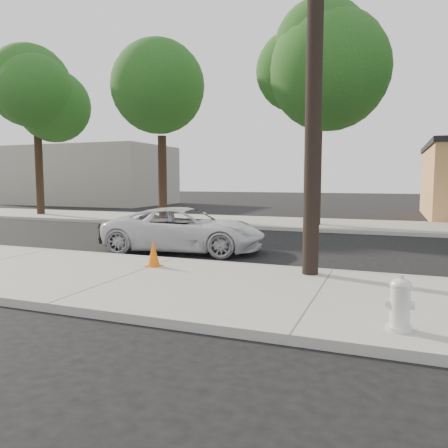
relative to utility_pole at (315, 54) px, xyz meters
The scene contains 12 objects.
ground 6.51m from the utility_pole, 143.13° to the left, with size 120.00×120.00×0.00m, color black.
near_sidewalk 6.07m from the utility_pole, 156.04° to the right, with size 90.00×4.40×0.15m, color gray.
far_sidewalk 12.64m from the utility_pole, 107.82° to the left, with size 90.00×5.00×0.15m, color gray.
curb_near 5.89m from the utility_pole, behind, with size 90.00×0.12×0.16m, color #9E9B93.
building_far 32.82m from the utility_pole, 136.11° to the left, with size 14.00×8.00×5.00m, color gray.
utility_pole is the anchor object (origin of this frame).
tree_a 20.43m from the utility_pole, 148.77° to the left, with size 4.65×4.50×9.00m.
tree_b 14.37m from the utility_pole, 131.18° to the left, with size 4.34×4.20×8.45m.
tree_c 10.66m from the utility_pole, 97.63° to the left, with size 4.96×4.80×9.55m.
police_cruiser 6.32m from the utility_pole, 149.38° to the left, with size 2.20×4.78×1.33m, color silver.
fire_hydrant 5.50m from the utility_pole, 60.78° to the right, with size 0.37×0.34×0.71m.
traffic_cone 5.56m from the utility_pole, behind, with size 0.37×0.37×0.62m.
Camera 1 is at (5.18, -11.93, 2.16)m, focal length 35.00 mm.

